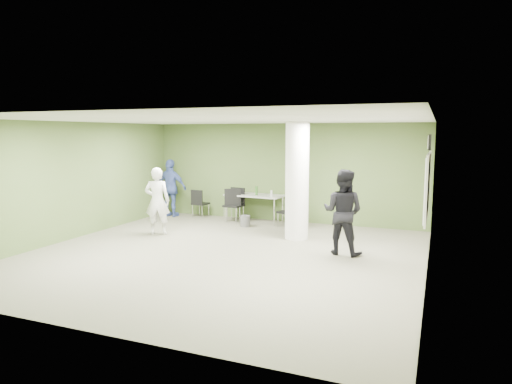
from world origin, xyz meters
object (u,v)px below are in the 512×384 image
at_px(man_black, 343,212).
at_px(man_blue, 171,188).
at_px(woman_white, 157,201).
at_px(chair_back_left, 199,201).
at_px(folding_table, 255,196).

relative_size(man_black, man_blue, 1.03).
relative_size(woman_white, man_black, 0.94).
bearing_deg(man_blue, chair_back_left, -171.99).
bearing_deg(man_black, chair_back_left, -19.33).
relative_size(woman_white, man_blue, 0.97).
bearing_deg(man_blue, man_black, 156.13).
bearing_deg(woman_white, man_blue, -87.92).
bearing_deg(woman_white, folding_table, -147.69).
distance_m(folding_table, woman_white, 2.90).
height_order(chair_back_left, woman_white, woman_white).
relative_size(folding_table, man_black, 0.96).
height_order(chair_back_left, man_blue, man_blue).
distance_m(folding_table, man_black, 3.94).
distance_m(chair_back_left, man_blue, 0.97).
bearing_deg(woman_white, chair_back_left, -109.27).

